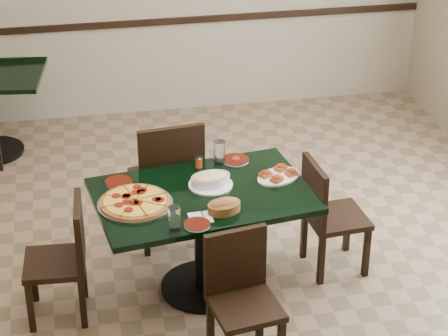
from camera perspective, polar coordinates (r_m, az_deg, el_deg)
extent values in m
plane|color=#81624A|center=(6.18, -0.71, -6.69)|extent=(5.50, 5.50, 0.00)
cube|color=black|center=(8.20, -4.15, 9.50)|extent=(5.00, 0.03, 0.06)
cube|color=black|center=(5.61, -1.41, -1.83)|extent=(1.48, 1.07, 0.04)
cylinder|color=black|center=(5.81, -1.36, -5.02)|extent=(0.12, 0.12, 0.71)
cylinder|color=black|center=(6.00, -1.33, -7.73)|extent=(0.59, 0.59, 0.03)
cube|color=black|center=(6.32, -3.83, -0.79)|extent=(0.52, 0.52, 0.04)
cube|color=black|center=(6.01, -3.42, 0.50)|extent=(0.47, 0.09, 0.50)
cube|color=black|center=(6.65, -2.49, -1.59)|extent=(0.04, 0.04, 0.46)
cube|color=black|center=(6.32, -1.53, -3.35)|extent=(0.04, 0.04, 0.46)
cube|color=black|center=(6.58, -5.90, -2.12)|extent=(0.04, 0.04, 0.46)
cube|color=black|center=(6.24, -5.11, -3.93)|extent=(0.04, 0.04, 0.46)
cube|color=black|center=(5.19, 1.42, -9.09)|extent=(0.45, 0.45, 0.04)
cube|color=black|center=(5.19, 0.74, -6.01)|extent=(0.39, 0.10, 0.41)
cube|color=black|center=(5.40, -0.90, -10.21)|extent=(0.05, 0.05, 0.37)
cube|color=black|center=(5.49, 2.36, -9.46)|extent=(0.05, 0.05, 0.37)
cube|color=black|center=(6.05, 7.36, -3.24)|extent=(0.43, 0.43, 0.04)
cube|color=black|center=(5.88, 5.91, -1.59)|extent=(0.08, 0.39, 0.42)
cube|color=black|center=(6.10, 9.28, -5.47)|extent=(0.04, 0.04, 0.38)
cube|color=black|center=(5.98, 6.37, -6.00)|extent=(0.04, 0.04, 0.38)
cube|color=black|center=(6.35, 8.05, -3.87)|extent=(0.04, 0.04, 0.38)
cube|color=black|center=(6.24, 5.24, -4.35)|extent=(0.04, 0.04, 0.38)
cube|color=black|center=(5.66, -11.00, -6.14)|extent=(0.41, 0.41, 0.04)
cube|color=black|center=(5.53, -9.43, -4.11)|extent=(0.06, 0.39, 0.41)
cube|color=black|center=(5.93, -12.33, -6.97)|extent=(0.04, 0.04, 0.37)
cube|color=black|center=(5.90, -9.17, -6.81)|extent=(0.04, 0.04, 0.37)
cube|color=black|center=(5.67, -12.53, -8.87)|extent=(0.04, 0.04, 0.37)
cube|color=black|center=(5.64, -9.21, -8.71)|extent=(0.04, 0.04, 0.37)
cylinder|color=#B5B5BC|center=(5.50, -5.82, -2.33)|extent=(0.48, 0.48, 0.01)
cylinder|color=#986121|center=(5.50, -5.83, -2.23)|extent=(0.44, 0.44, 0.02)
cylinder|color=gold|center=(5.49, -5.83, -2.13)|extent=(0.39, 0.39, 0.01)
cylinder|color=white|center=(5.68, -0.88, -1.10)|extent=(0.29, 0.29, 0.01)
ellipsoid|color=#F7E4AA|center=(5.65, -0.89, -0.54)|extent=(0.25, 0.19, 0.04)
ellipsoid|color=#9F5D2C|center=(5.38, 0.00, -2.36)|extent=(0.20, 0.13, 0.08)
cylinder|color=white|center=(5.26, -1.77, -3.73)|extent=(0.16, 0.16, 0.01)
cylinder|color=#380A03|center=(5.26, -1.77, -3.66)|extent=(0.16, 0.16, 0.00)
cylinder|color=white|center=(5.98, 0.77, 0.52)|extent=(0.18, 0.18, 0.01)
cylinder|color=#380A03|center=(5.98, 0.77, 0.58)|extent=(0.19, 0.19, 0.00)
ellipsoid|color=#A72008|center=(5.98, 0.77, 0.61)|extent=(0.06, 0.06, 0.03)
cylinder|color=white|center=(5.75, -6.90, -0.93)|extent=(0.18, 0.18, 0.01)
cylinder|color=#380A03|center=(5.75, -6.90, -0.87)|extent=(0.18, 0.18, 0.00)
cube|color=white|center=(5.34, -1.54, -3.26)|extent=(0.15, 0.15, 0.00)
cube|color=#B5B5BC|center=(5.34, -1.33, -3.20)|extent=(0.02, 0.13, 0.00)
cylinder|color=white|center=(5.91, -0.29, 1.02)|extent=(0.08, 0.08, 0.17)
cylinder|color=white|center=(5.19, -3.26, -3.32)|extent=(0.07, 0.07, 0.16)
cylinder|color=#B72A13|center=(5.89, -1.65, 0.37)|extent=(0.05, 0.05, 0.07)
cylinder|color=#B5B5BC|center=(5.87, -1.66, 0.70)|extent=(0.05, 0.05, 0.01)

